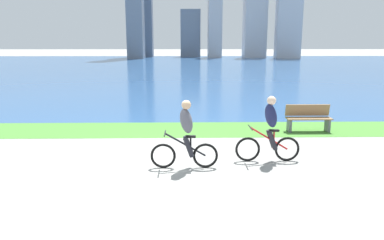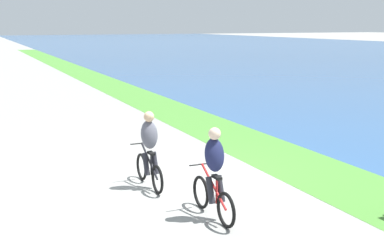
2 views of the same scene
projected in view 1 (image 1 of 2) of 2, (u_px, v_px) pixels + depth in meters
The scene contains 7 objects.
ground_plane at pixel (159, 158), 9.61m from camera, with size 300.00×300.00×0.00m, color gray.
grass_strip_bayside at pixel (165, 130), 12.71m from camera, with size 120.00×2.29×0.01m, color #478433.
bay_water_surface at pixel (179, 66), 46.80m from camera, with size 300.00×67.42×0.00m, color #2D568C.
cyclist_lead at pixel (186, 134), 8.68m from camera, with size 1.62×0.52×1.65m.
cyclist_trailing at pixel (270, 129), 9.18m from camera, with size 1.63×0.52×1.67m.
bench_near_path at pixel (308, 118), 12.42m from camera, with size 1.50×0.47×0.90m.
city_skyline_far_shore at pixel (196, 3), 69.66m from camera, with size 31.60×11.56×27.13m.
Camera 1 is at (0.68, -9.21, 2.96)m, focal length 34.44 mm.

